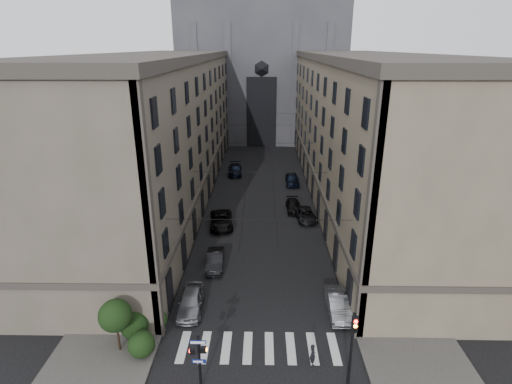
{
  "coord_description": "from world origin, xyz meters",
  "views": [
    {
      "loc": [
        0.18,
        -17.3,
        19.74
      ],
      "look_at": [
        -0.27,
        11.24,
        9.25
      ],
      "focal_mm": 28.0,
      "sensor_mm": 36.0,
      "label": 1
    }
  ],
  "objects_px": {
    "traffic_light_right": "(352,341)",
    "car_right_midnear": "(305,215)",
    "car_left_near": "(191,301)",
    "car_left_far": "(235,170)",
    "car_left_midfar": "(221,220)",
    "pedestrian": "(313,354)",
    "car_right_midfar": "(294,206)",
    "car_right_near": "(338,304)",
    "gothic_tower": "(262,55)",
    "car_left_midnear": "(215,260)",
    "car_right_far": "(292,179)",
    "pedestrian_signal_left": "(199,357)"
  },
  "relations": [
    {
      "from": "gothic_tower",
      "to": "car_left_midnear",
      "type": "relative_size",
      "value": 13.16
    },
    {
      "from": "pedestrian_signal_left",
      "to": "car_left_far",
      "type": "relative_size",
      "value": 0.74
    },
    {
      "from": "car_right_near",
      "to": "pedestrian_signal_left",
      "type": "bearing_deg",
      "value": -142.26
    },
    {
      "from": "traffic_light_right",
      "to": "car_left_midnear",
      "type": "bearing_deg",
      "value": 125.39
    },
    {
      "from": "car_left_midfar",
      "to": "car_right_near",
      "type": "relative_size",
      "value": 1.2
    },
    {
      "from": "car_left_near",
      "to": "car_left_midfar",
      "type": "relative_size",
      "value": 0.85
    },
    {
      "from": "car_left_near",
      "to": "car_right_far",
      "type": "xyz_separation_m",
      "value": [
        10.12,
        30.6,
        0.02
      ]
    },
    {
      "from": "car_right_midnear",
      "to": "car_right_far",
      "type": "height_order",
      "value": "car_right_far"
    },
    {
      "from": "car_left_far",
      "to": "car_right_midnear",
      "type": "xyz_separation_m",
      "value": [
        9.62,
        -17.96,
        -0.12
      ]
    },
    {
      "from": "car_right_midnear",
      "to": "car_right_midfar",
      "type": "height_order",
      "value": "car_right_midnear"
    },
    {
      "from": "car_left_near",
      "to": "car_left_midfar",
      "type": "bearing_deg",
      "value": 85.27
    },
    {
      "from": "car_left_midfar",
      "to": "pedestrian",
      "type": "xyz_separation_m",
      "value": [
        8.05,
        -21.2,
        0.01
      ]
    },
    {
      "from": "car_left_midnear",
      "to": "car_right_near",
      "type": "bearing_deg",
      "value": -35.39
    },
    {
      "from": "traffic_light_right",
      "to": "car_right_midnear",
      "type": "relative_size",
      "value": 1.09
    },
    {
      "from": "car_left_midfar",
      "to": "gothic_tower",
      "type": "bearing_deg",
      "value": 78.18
    },
    {
      "from": "car_left_near",
      "to": "car_right_near",
      "type": "xyz_separation_m",
      "value": [
        11.58,
        -0.17,
        -0.04
      ]
    },
    {
      "from": "traffic_light_right",
      "to": "car_right_midnear",
      "type": "bearing_deg",
      "value": 90.42
    },
    {
      "from": "car_left_near",
      "to": "car_left_midfar",
      "type": "xyz_separation_m",
      "value": [
        0.89,
        15.57,
        -0.04
      ]
    },
    {
      "from": "car_left_near",
      "to": "car_right_far",
      "type": "relative_size",
      "value": 0.98
    },
    {
      "from": "car_right_near",
      "to": "car_right_midnear",
      "type": "distance_m",
      "value": 17.8
    },
    {
      "from": "traffic_light_right",
      "to": "car_left_near",
      "type": "distance_m",
      "value": 13.39
    },
    {
      "from": "car_left_near",
      "to": "pedestrian",
      "type": "height_order",
      "value": "car_left_near"
    },
    {
      "from": "car_right_far",
      "to": "car_left_far",
      "type": "bearing_deg",
      "value": 150.91
    },
    {
      "from": "car_left_midfar",
      "to": "car_right_midnear",
      "type": "height_order",
      "value": "car_left_midfar"
    },
    {
      "from": "gothic_tower",
      "to": "traffic_light_right",
      "type": "relative_size",
      "value": 11.15
    },
    {
      "from": "car_left_near",
      "to": "car_right_midnear",
      "type": "height_order",
      "value": "car_left_near"
    },
    {
      "from": "traffic_light_right",
      "to": "car_right_midfar",
      "type": "xyz_separation_m",
      "value": [
        -1.4,
        27.62,
        -2.65
      ]
    },
    {
      "from": "traffic_light_right",
      "to": "pedestrian",
      "type": "bearing_deg",
      "value": 141.58
    },
    {
      "from": "car_right_midnear",
      "to": "car_right_far",
      "type": "relative_size",
      "value": 0.99
    },
    {
      "from": "pedestrian_signal_left",
      "to": "traffic_light_right",
      "type": "bearing_deg",
      "value": 2.64
    },
    {
      "from": "pedestrian_signal_left",
      "to": "pedestrian",
      "type": "distance_m",
      "value": 7.52
    },
    {
      "from": "car_left_midfar",
      "to": "car_left_far",
      "type": "xyz_separation_m",
      "value": [
        0.3,
        19.99,
        0.01
      ]
    },
    {
      "from": "car_right_far",
      "to": "pedestrian",
      "type": "height_order",
      "value": "car_right_far"
    },
    {
      "from": "pedestrian_signal_left",
      "to": "traffic_light_right",
      "type": "xyz_separation_m",
      "value": [
        9.11,
        0.42,
        0.97
      ]
    },
    {
      "from": "car_right_midfar",
      "to": "pedestrian_signal_left",
      "type": "bearing_deg",
      "value": -107.43
    },
    {
      "from": "car_right_midfar",
      "to": "car_right_near",
      "type": "bearing_deg",
      "value": -86.49
    },
    {
      "from": "traffic_light_right",
      "to": "car_left_near",
      "type": "xyz_separation_m",
      "value": [
        -10.98,
        7.25,
        -2.49
      ]
    },
    {
      "from": "gothic_tower",
      "to": "traffic_light_right",
      "type": "xyz_separation_m",
      "value": [
        5.6,
        -73.04,
        -14.51
      ]
    },
    {
      "from": "traffic_light_right",
      "to": "car_right_near",
      "type": "bearing_deg",
      "value": 85.15
    },
    {
      "from": "car_left_near",
      "to": "car_left_midnear",
      "type": "distance_m",
      "value": 6.65
    },
    {
      "from": "gothic_tower",
      "to": "car_right_midfar",
      "type": "relative_size",
      "value": 13.26
    },
    {
      "from": "car_left_far",
      "to": "pedestrian",
      "type": "xyz_separation_m",
      "value": [
        7.76,
        -41.19,
        0.0
      ]
    },
    {
      "from": "pedestrian_signal_left",
      "to": "car_right_midfar",
      "type": "bearing_deg",
      "value": 74.62
    },
    {
      "from": "traffic_light_right",
      "to": "car_left_midfar",
      "type": "relative_size",
      "value": 0.94
    },
    {
      "from": "car_left_near",
      "to": "gothic_tower",
      "type": "bearing_deg",
      "value": 83.85
    },
    {
      "from": "car_left_midfar",
      "to": "car_left_near",
      "type": "bearing_deg",
      "value": -99.96
    },
    {
      "from": "gothic_tower",
      "to": "car_left_midnear",
      "type": "distance_m",
      "value": 61.8
    },
    {
      "from": "car_left_far",
      "to": "gothic_tower",
      "type": "bearing_deg",
      "value": 78.77
    },
    {
      "from": "car_right_midfar",
      "to": "car_right_far",
      "type": "height_order",
      "value": "car_right_far"
    },
    {
      "from": "car_right_midfar",
      "to": "pedestrian",
      "type": "relative_size",
      "value": 2.8
    }
  ]
}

